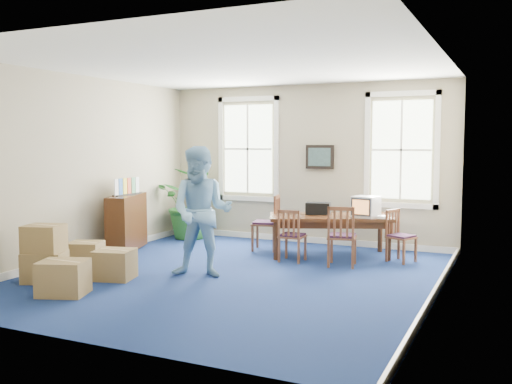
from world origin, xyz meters
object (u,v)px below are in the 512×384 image
at_px(conference_table, 330,236).
at_px(crt_tv, 366,207).
at_px(credenza, 127,224).
at_px(potted_plant, 193,203).
at_px(man, 202,212).
at_px(cardboard_boxes, 61,252).
at_px(chair_near_left, 292,235).

bearing_deg(conference_table, crt_tv, -18.86).
xyz_separation_m(credenza, potted_plant, (0.38, 1.75, 0.24)).
distance_m(crt_tv, man, 3.08).
xyz_separation_m(credenza, cardboard_boxes, (0.57, -2.28, -0.07)).
distance_m(chair_near_left, potted_plant, 3.05).
bearing_deg(credenza, conference_table, -0.10).
bearing_deg(crt_tv, man, -116.28).
distance_m(crt_tv, potted_plant, 3.87).
height_order(conference_table, potted_plant, potted_plant).
height_order(chair_near_left, credenza, credenza).
relative_size(conference_table, credenza, 1.64).
relative_size(crt_tv, credenza, 0.34).
distance_m(conference_table, potted_plant, 3.27).
relative_size(man, cardboard_boxes, 1.28).
height_order(conference_table, chair_near_left, chair_near_left).
bearing_deg(chair_near_left, crt_tv, -145.25).
xyz_separation_m(crt_tv, cardboard_boxes, (-3.65, -3.54, -0.47)).
xyz_separation_m(conference_table, credenza, (-3.58, -1.21, 0.15)).
bearing_deg(potted_plant, chair_near_left, -24.86).
bearing_deg(potted_plant, man, -56.59).
bearing_deg(conference_table, potted_plant, 147.09).
bearing_deg(conference_table, cardboard_boxes, -154.05).
bearing_deg(cardboard_boxes, crt_tv, 44.14).
xyz_separation_m(chair_near_left, cardboard_boxes, (-2.57, -2.76, -0.01)).
bearing_deg(crt_tv, chair_near_left, -131.46).
bearing_deg(cardboard_boxes, conference_table, 49.22).
bearing_deg(credenza, cardboard_boxes, -94.75).
bearing_deg(conference_table, chair_near_left, -144.23).
bearing_deg(credenza, crt_tv, -2.15).
height_order(chair_near_left, man, man).
height_order(chair_near_left, potted_plant, potted_plant).
bearing_deg(chair_near_left, conference_table, -122.24).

